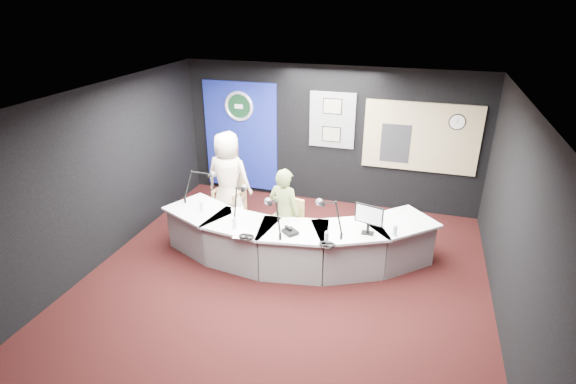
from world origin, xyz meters
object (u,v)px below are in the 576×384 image
(armchair_left, at_px, (229,197))
(person_man, at_px, (228,178))
(broadcast_desk, at_px, (292,240))
(armchair_right, at_px, (284,229))
(person_woman, at_px, (284,213))

(armchair_left, bearing_deg, person_man, 0.00)
(armchair_left, xyz_separation_m, person_man, (0.00, 0.00, 0.39))
(person_man, bearing_deg, armchair_left, -0.00)
(armchair_left, bearing_deg, broadcast_desk, -24.56)
(armchair_right, bearing_deg, armchair_left, 161.11)
(person_man, bearing_deg, armchair_right, 148.93)
(broadcast_desk, xyz_separation_m, armchair_left, (-1.54, 1.01, 0.12))
(armchair_right, bearing_deg, person_woman, -166.66)
(person_woman, bearing_deg, person_man, -18.71)
(armchair_right, relative_size, person_man, 0.54)
(armchair_left, height_order, person_woman, person_woman)
(armchair_right, xyz_separation_m, person_man, (-1.36, 0.86, 0.41))
(armchair_left, bearing_deg, armchair_right, -23.69)
(broadcast_desk, xyz_separation_m, person_man, (-1.54, 1.01, 0.51))
(person_woman, bearing_deg, broadcast_desk, 154.33)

